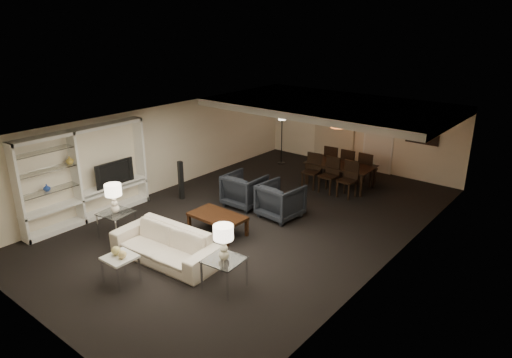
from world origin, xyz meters
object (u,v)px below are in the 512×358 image
object	(u,v)px
table_lamp_left	(114,198)
chair_nr	(347,180)
armchair_left	(245,190)
chair_nm	(329,175)
coffee_table	(218,224)
table_lamp_right	(224,243)
television	(112,172)
chair_nl	(311,171)
armchair_right	(281,201)
vase_amber	(70,160)
floor_lamp	(282,139)
vase_blue	(47,188)
pendant_light	(339,123)
chair_fl	(333,161)
sofa	(165,245)
chair_fm	(350,165)
chair_fr	(368,169)
marble_table	(121,269)
side_table_left	(117,225)
floor_speaker	(181,180)
dining_table	(339,175)

from	to	relation	value
table_lamp_left	chair_nr	distance (m)	6.34
armchair_left	chair_nm	size ratio (longest dim) A/B	0.96
coffee_table	table_lamp_right	bearing A→B (deg)	-43.26
television	chair_nl	size ratio (longest dim) A/B	1.06
armchair_right	vase_amber	xyz separation A→B (m)	(-3.68, -3.49, 1.20)
armchair_right	floor_lamp	xyz separation A→B (m)	(-2.64, 3.68, 0.44)
vase_blue	chair_nr	bearing A→B (deg)	55.94
pendant_light	chair_fl	bearing A→B (deg)	127.24
sofa	armchair_right	world-z (taller)	armchair_right
pendant_light	chair_nr	bearing A→B (deg)	-43.05
table_lamp_left	vase_blue	bearing A→B (deg)	-148.88
television	chair_fm	distance (m)	7.07
sofa	armchair_left	distance (m)	3.36
vase_blue	television	bearing A→B (deg)	89.01
pendant_light	chair_fr	world-z (taller)	pendant_light
vase_blue	chair_fl	xyz separation A→B (m)	(3.14, 7.72, -0.63)
vase_amber	chair_nr	world-z (taller)	vase_amber
marble_table	chair_fr	size ratio (longest dim) A/B	0.54
table_lamp_left	vase_blue	xyz separation A→B (m)	(-1.38, -0.84, 0.18)
table_lamp_right	vase_blue	world-z (taller)	table_lamp_right
side_table_left	chair_nl	bearing A→B (deg)	72.54
side_table_left	vase_amber	distance (m)	1.94
sofa	vase_blue	size ratio (longest dim) A/B	14.09
armchair_left	floor_speaker	xyz separation A→B (m)	(-1.70, -0.75, 0.10)
sofa	chair_nm	xyz separation A→B (m)	(0.66, 5.59, 0.16)
table_lamp_right	television	world-z (taller)	television
marble_table	chair_nl	world-z (taller)	chair_nl
marble_table	chair_nl	bearing A→B (deg)	89.52
sofa	chair_nr	distance (m)	5.73
floor_lamp	dining_table	bearing A→B (deg)	-15.39
armchair_right	chair_nl	world-z (taller)	chair_nl
pendant_light	armchair_right	xyz separation A→B (m)	(0.07, -2.97, -1.47)
table_lamp_left	chair_fr	size ratio (longest dim) A/B	0.66
vase_blue	armchair_right	bearing A→B (deg)	48.30
television	dining_table	size ratio (longest dim) A/B	0.55
chair_fm	chair_fl	bearing A→B (deg)	-2.48
dining_table	table_lamp_left	bearing A→B (deg)	-113.24
dining_table	armchair_right	bearing A→B (deg)	-93.64
dining_table	chair_fm	world-z (taller)	chair_fm
floor_speaker	chair_fl	xyz separation A→B (m)	(2.36, 4.33, -0.03)
pendant_light	vase_blue	size ratio (longest dim) A/B	3.02
vase_blue	chair_fm	distance (m)	8.60
table_lamp_right	floor_lamp	size ratio (longest dim) A/B	0.39
chair_nm	chair_fl	world-z (taller)	same
floor_speaker	pendant_light	bearing A→B (deg)	65.84
television	vase_blue	distance (m)	1.73
table_lamp_left	television	xyz separation A→B (m)	(-1.35, 0.90, 0.10)
chair_nl	floor_lamp	world-z (taller)	floor_lamp
chair_fr	chair_fl	bearing A→B (deg)	-0.36
marble_table	dining_table	size ratio (longest dim) A/B	0.28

